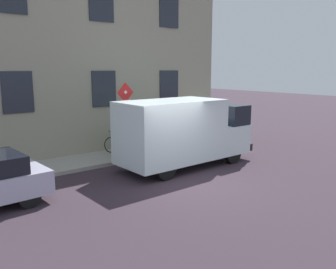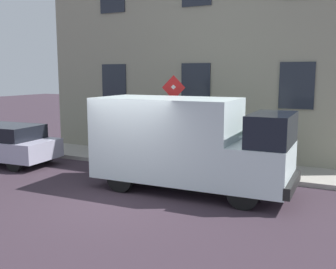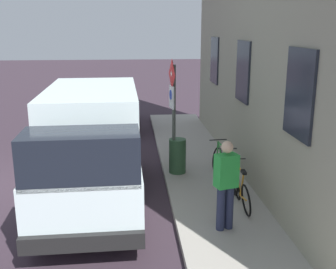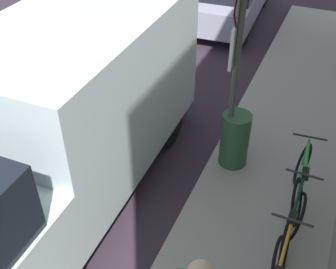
# 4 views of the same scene
# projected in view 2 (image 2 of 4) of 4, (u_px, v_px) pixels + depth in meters

# --- Properties ---
(ground_plane) EXTENTS (80.00, 80.00, 0.00)m
(ground_plane) POSITION_uv_depth(u_px,v_px,m) (123.00, 197.00, 10.14)
(ground_plane) COLOR #352832
(sidewalk_slab) EXTENTS (1.99, 14.67, 0.14)m
(sidewalk_slab) POSITION_uv_depth(u_px,v_px,m) (184.00, 163.00, 13.67)
(sidewalk_slab) COLOR #A19C92
(sidewalk_slab) RESTS_ON ground_plane
(building_facade) EXTENTS (0.75, 12.67, 8.64)m
(building_facade) POSITION_uv_depth(u_px,v_px,m) (200.00, 41.00, 14.21)
(building_facade) COLOR gray
(building_facade) RESTS_ON ground_plane
(sign_post_stacked) EXTENTS (0.17, 0.56, 2.83)m
(sign_post_stacked) POSITION_uv_depth(u_px,v_px,m) (174.00, 108.00, 12.69)
(sign_post_stacked) COLOR #474C47
(sign_post_stacked) RESTS_ON sidewalk_slab
(delivery_van) EXTENTS (2.10, 5.37, 2.50)m
(delivery_van) POSITION_uv_depth(u_px,v_px,m) (187.00, 142.00, 10.54)
(delivery_van) COLOR white
(delivery_van) RESTS_ON ground_plane
(parked_hatchback) EXTENTS (1.96, 4.09, 1.38)m
(parked_hatchback) POSITION_uv_depth(u_px,v_px,m) (3.00, 143.00, 13.84)
(parked_hatchback) COLOR #B0ADC6
(parked_hatchback) RESTS_ON ground_plane
(bicycle_orange) EXTENTS (0.46, 1.71, 0.89)m
(bicycle_orange) POSITION_uv_depth(u_px,v_px,m) (246.00, 153.00, 13.12)
(bicycle_orange) COLOR black
(bicycle_orange) RESTS_ON sidewalk_slab
(bicycle_black) EXTENTS (0.46, 1.71, 0.89)m
(bicycle_black) POSITION_uv_depth(u_px,v_px,m) (223.00, 151.00, 13.46)
(bicycle_black) COLOR black
(bicycle_black) RESTS_ON sidewalk_slab
(bicycle_green) EXTENTS (0.46, 1.72, 0.89)m
(bicycle_green) POSITION_uv_depth(u_px,v_px,m) (201.00, 150.00, 13.80)
(bicycle_green) COLOR black
(bicycle_green) RESTS_ON sidewalk_slab
(pedestrian) EXTENTS (0.46, 0.36, 1.72)m
(pedestrian) POSITION_uv_depth(u_px,v_px,m) (275.00, 142.00, 12.09)
(pedestrian) COLOR #262B47
(pedestrian) RESTS_ON sidewalk_slab
(litter_bin) EXTENTS (0.44, 0.44, 0.90)m
(litter_bin) POSITION_uv_depth(u_px,v_px,m) (174.00, 151.00, 13.05)
(litter_bin) COLOR #2D5133
(litter_bin) RESTS_ON sidewalk_slab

